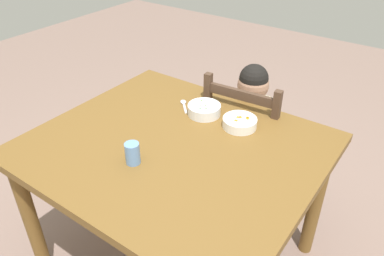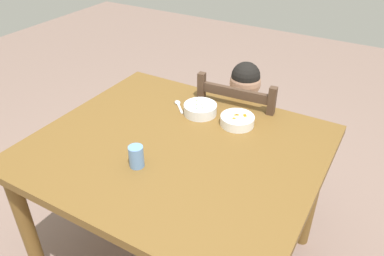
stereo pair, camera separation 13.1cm
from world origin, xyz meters
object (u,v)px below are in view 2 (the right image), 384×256
object	(u,v)px
bowl_of_peas	(200,109)
dining_chair	(239,143)
child_figure	(241,117)
drinking_cup	(136,157)
spoon	(178,104)
dining_table	(177,163)
bowl_of_carrots	(237,120)

from	to	relation	value
bowl_of_peas	dining_chair	bearing A→B (deg)	70.66
dining_chair	bowl_of_peas	size ratio (longest dim) A/B	5.56
child_figure	drinking_cup	distance (m)	0.82
bowl_of_peas	drinking_cup	bearing A→B (deg)	-92.30
spoon	child_figure	bearing A→B (deg)	48.28
dining_table	drinking_cup	xyz separation A→B (m)	(-0.06, -0.20, 0.15)
bowl_of_peas	bowl_of_carrots	xyz separation A→B (m)	(0.20, 0.00, -0.00)
dining_chair	bowl_of_carrots	bearing A→B (deg)	-72.00
bowl_of_carrots	drinking_cup	bearing A→B (deg)	-114.19
bowl_of_peas	spoon	world-z (taller)	bowl_of_peas
bowl_of_peas	child_figure	bearing A→B (deg)	71.00
dining_chair	child_figure	world-z (taller)	child_figure
child_figure	bowl_of_carrots	distance (m)	0.35
dining_chair	drinking_cup	distance (m)	0.88
dining_table	bowl_of_peas	distance (m)	0.32
dining_table	bowl_of_carrots	xyz separation A→B (m)	(0.16, 0.29, 0.13)
child_figure	dining_table	bearing A→B (deg)	-96.07
dining_table	child_figure	size ratio (longest dim) A/B	1.31
dining_table	child_figure	world-z (taller)	child_figure
drinking_cup	dining_chair	bearing A→B (deg)	81.06
child_figure	drinking_cup	world-z (taller)	child_figure
dining_chair	dining_table	bearing A→B (deg)	-96.39
dining_table	spoon	world-z (taller)	spoon
dining_chair	bowl_of_peas	xyz separation A→B (m)	(-0.10, -0.30, 0.35)
bowl_of_carrots	bowl_of_peas	bearing A→B (deg)	-179.98
spoon	dining_chair	bearing A→B (deg)	48.42
child_figure	drinking_cup	xyz separation A→B (m)	(-0.12, -0.79, 0.19)
child_figure	bowl_of_peas	xyz separation A→B (m)	(-0.10, -0.29, 0.17)
dining_chair	bowl_of_carrots	size ratio (longest dim) A/B	5.67
dining_table	child_figure	xyz separation A→B (m)	(0.06, 0.58, -0.04)
bowl_of_carrots	dining_table	bearing A→B (deg)	-119.39
spoon	drinking_cup	xyz separation A→B (m)	(0.12, -0.51, 0.04)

